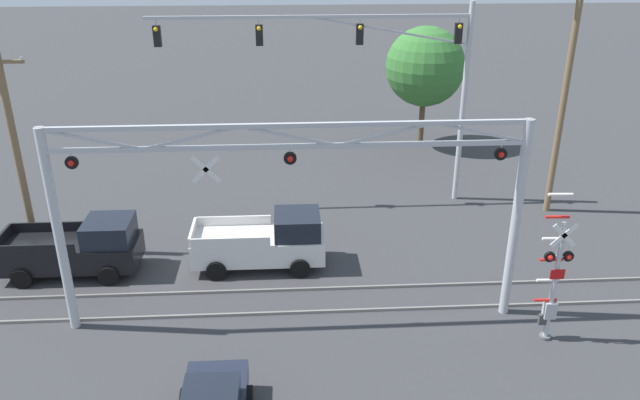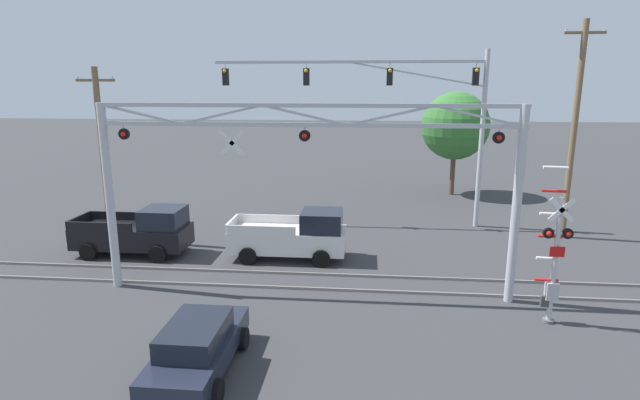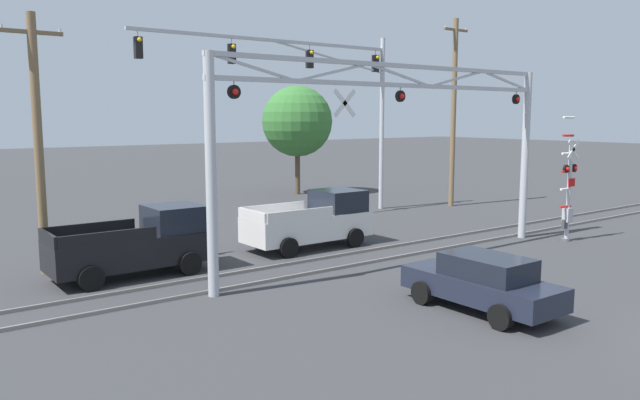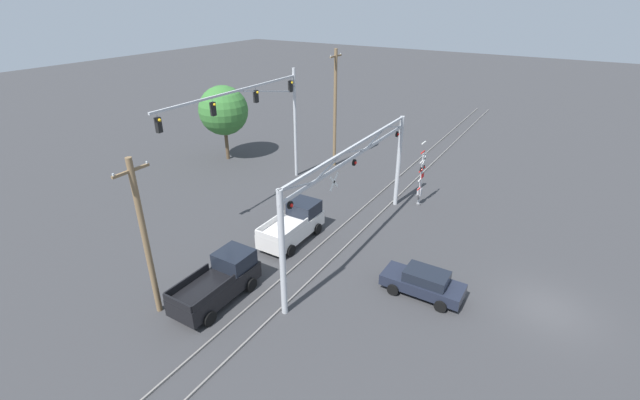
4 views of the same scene
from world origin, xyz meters
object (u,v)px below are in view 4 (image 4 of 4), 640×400
at_px(sedan_waiting, 423,282).
at_px(crossing_gantry, 353,182).
at_px(pickup_truck_following, 220,281).
at_px(pickup_truck_lead, 294,225).
at_px(traffic_signal_span, 267,111).
at_px(utility_pole_right, 335,108).
at_px(background_tree_beyond_span, 223,111).
at_px(utility_pole_left, 145,238).
at_px(crossing_signal_mast, 421,181).

bearing_deg(sedan_waiting, crossing_gantry, 68.41).
height_order(crossing_gantry, pickup_truck_following, crossing_gantry).
distance_m(pickup_truck_lead, pickup_truck_following, 6.85).
relative_size(crossing_gantry, traffic_signal_span, 1.04).
bearing_deg(utility_pole_right, traffic_signal_span, 167.96).
height_order(traffic_signal_span, utility_pole_right, utility_pole_right).
relative_size(pickup_truck_following, utility_pole_right, 0.48).
distance_m(crossing_gantry, background_tree_beyond_span, 18.98).
xyz_separation_m(sedan_waiting, utility_pole_left, (-8.04, 10.72, 3.43)).
height_order(sedan_waiting, background_tree_beyond_span, background_tree_beyond_span).
bearing_deg(utility_pole_right, pickup_truck_following, -167.23).
xyz_separation_m(pickup_truck_following, utility_pole_left, (-2.35, 1.92, 3.18)).
relative_size(crossing_gantry, background_tree_beyond_span, 2.10).
bearing_deg(sedan_waiting, utility_pole_left, 126.86).
bearing_deg(crossing_gantry, sedan_waiting, -111.59).
height_order(pickup_truck_following, utility_pole_right, utility_pole_right).
height_order(crossing_gantry, background_tree_beyond_span, background_tree_beyond_span).
distance_m(crossing_gantry, sedan_waiting, 6.78).
bearing_deg(background_tree_beyond_span, pickup_truck_lead, -122.58).
xyz_separation_m(crossing_signal_mast, background_tree_beyond_span, (-0.02, 18.81, 2.66)).
xyz_separation_m(crossing_gantry, pickup_truck_lead, (-0.94, 3.62, -3.41)).
bearing_deg(crossing_signal_mast, background_tree_beyond_span, 90.05).
distance_m(crossing_signal_mast, pickup_truck_lead, 10.20).
height_order(crossing_gantry, sedan_waiting, crossing_gantry).
bearing_deg(traffic_signal_span, pickup_truck_lead, -131.84).
bearing_deg(traffic_signal_span, sedan_waiting, -113.42).
bearing_deg(pickup_truck_following, crossing_gantry, -24.12).
height_order(crossing_gantry, utility_pole_right, utility_pole_right).
height_order(crossing_signal_mast, sedan_waiting, crossing_signal_mast).
relative_size(traffic_signal_span, pickup_truck_following, 2.80).
relative_size(crossing_signal_mast, traffic_signal_span, 0.36).
distance_m(pickup_truck_lead, background_tree_beyond_span, 16.64).
distance_m(pickup_truck_following, background_tree_beyond_span, 21.15).
xyz_separation_m(sedan_waiting, background_tree_beyond_span, (9.91, 22.61, 3.87)).
height_order(sedan_waiting, utility_pole_right, utility_pole_right).
height_order(pickup_truck_lead, utility_pole_left, utility_pole_left).
xyz_separation_m(utility_pole_left, background_tree_beyond_span, (17.95, 11.89, 0.44)).
bearing_deg(utility_pole_right, sedan_waiting, -136.19).
bearing_deg(utility_pole_right, utility_pole_left, -173.50).
relative_size(crossing_signal_mast, sedan_waiting, 1.18).
bearing_deg(utility_pole_left, pickup_truck_lead, -11.03).
xyz_separation_m(traffic_signal_span, pickup_truck_lead, (-5.23, -5.85, -5.38)).
bearing_deg(sedan_waiting, traffic_signal_span, 66.58).
distance_m(traffic_signal_span, pickup_truck_following, 14.52).
bearing_deg(traffic_signal_span, crossing_signal_mast, -72.17).
distance_m(utility_pole_right, background_tree_beyond_span, 10.18).
xyz_separation_m(crossing_gantry, crossing_signal_mast, (7.83, -1.51, -2.45)).
height_order(pickup_truck_following, background_tree_beyond_span, background_tree_beyond_span).
distance_m(pickup_truck_following, utility_pole_left, 4.40).
relative_size(utility_pole_left, background_tree_beyond_span, 1.18).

